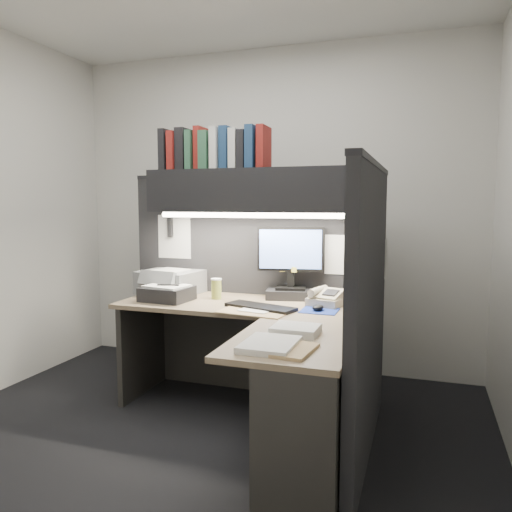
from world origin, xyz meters
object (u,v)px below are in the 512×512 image
(desk, at_px, (264,375))
(keyboard, at_px, (260,307))
(telephone, at_px, (327,299))
(coffee_cup, at_px, (216,289))
(printer, at_px, (171,282))
(notebook_stack, at_px, (167,294))
(monitor, at_px, (291,270))
(overhead_shelf, at_px, (256,191))

(desk, xyz_separation_m, keyboard, (-0.16, 0.42, 0.30))
(keyboard, bearing_deg, telephone, 50.21)
(telephone, relative_size, coffee_cup, 1.65)
(telephone, height_order, printer, printer)
(notebook_stack, bearing_deg, monitor, 22.87)
(desk, distance_m, telephone, 0.78)
(notebook_stack, bearing_deg, printer, 113.43)
(keyboard, height_order, notebook_stack, notebook_stack)
(coffee_cup, bearing_deg, overhead_shelf, 23.27)
(monitor, bearing_deg, printer, 173.29)
(coffee_cup, bearing_deg, notebook_stack, -151.49)
(desk, relative_size, printer, 3.98)
(desk, bearing_deg, keyboard, 110.41)
(overhead_shelf, bearing_deg, printer, -179.85)
(keyboard, xyz_separation_m, telephone, (0.39, 0.25, 0.03))
(desk, relative_size, overhead_shelf, 1.10)
(coffee_cup, xyz_separation_m, printer, (-0.42, 0.11, 0.02))
(printer, bearing_deg, desk, -28.58)
(overhead_shelf, xyz_separation_m, monitor, (0.24, 0.06, -0.57))
(monitor, relative_size, coffee_cup, 3.76)
(telephone, relative_size, printer, 0.53)
(telephone, bearing_deg, overhead_shelf, -173.94)
(keyboard, bearing_deg, printer, 175.82)
(monitor, bearing_deg, telephone, -37.60)
(overhead_shelf, height_order, printer, overhead_shelf)
(desk, height_order, printer, printer)
(notebook_stack, bearing_deg, keyboard, -4.43)
(monitor, xyz_separation_m, keyboard, (-0.10, -0.40, -0.19))
(desk, bearing_deg, monitor, 94.05)
(overhead_shelf, bearing_deg, notebook_stack, -153.84)
(keyboard, distance_m, telephone, 0.46)
(keyboard, bearing_deg, coffee_cup, 168.92)
(telephone, bearing_deg, keyboard, -132.38)
(monitor, bearing_deg, coffee_cup, -171.53)
(monitor, height_order, notebook_stack, monitor)
(coffee_cup, distance_m, printer, 0.44)
(desk, height_order, keyboard, keyboard)
(telephone, bearing_deg, coffee_cup, -162.99)
(keyboard, bearing_deg, monitor, 93.61)
(keyboard, distance_m, coffee_cup, 0.46)
(keyboard, bearing_deg, notebook_stack, -166.86)
(coffee_cup, relative_size, notebook_stack, 0.42)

